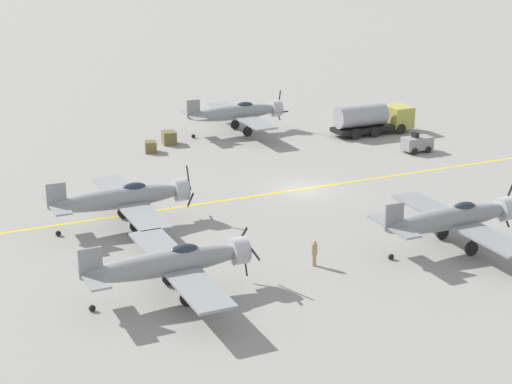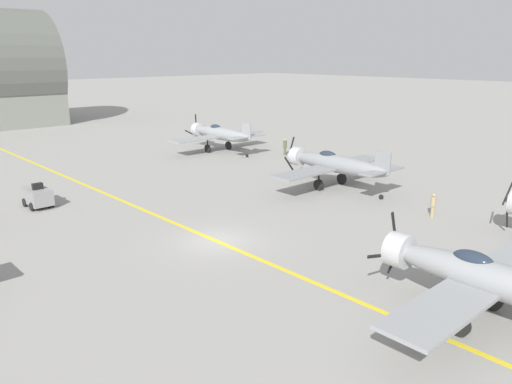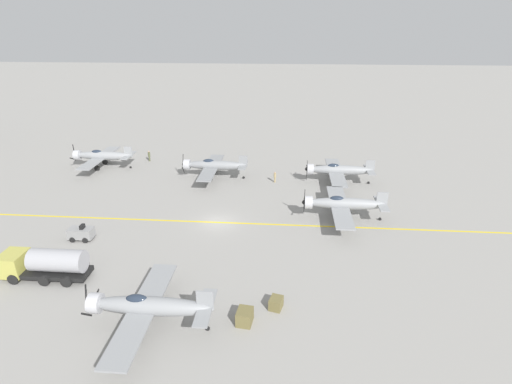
{
  "view_description": "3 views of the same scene",
  "coord_description": "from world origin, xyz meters",
  "px_view_note": "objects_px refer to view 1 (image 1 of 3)",
  "views": [
    {
      "loc": [
        55.3,
        -29.34,
        20.58
      ],
      "look_at": [
        3.93,
        -5.76,
        1.75
      ],
      "focal_mm": 60.0,
      "sensor_mm": 36.0,
      "label": 1
    },
    {
      "loc": [
        -16.88,
        -21.69,
        10.54
      ],
      "look_at": [
        2.87,
        -0.27,
        2.51
      ],
      "focal_mm": 35.0,
      "sensor_mm": 36.0,
      "label": 2
    },
    {
      "loc": [
        -41.62,
        -7.84,
        21.78
      ],
      "look_at": [
        1.17,
        -4.45,
        3.57
      ],
      "focal_mm": 28.0,
      "sensor_mm": 36.0,
      "label": 3
    }
  ],
  "objects_px": {
    "airplane_mid_right": "(454,218)",
    "supply_crate_by_tanker": "(151,147)",
    "airplane_near_right": "(172,263)",
    "fuel_tanker": "(373,118)",
    "tow_tractor": "(417,143)",
    "airplane_near_center": "(124,198)",
    "airplane_mid_left": "(238,113)",
    "ground_crew_walking": "(314,252)",
    "supply_crate_mid_lane": "(169,138)"
  },
  "relations": [
    {
      "from": "airplane_mid_right",
      "to": "fuel_tanker",
      "type": "height_order",
      "value": "airplane_mid_right"
    },
    {
      "from": "airplane_near_center",
      "to": "ground_crew_walking",
      "type": "bearing_deg",
      "value": 52.54
    },
    {
      "from": "airplane_near_right",
      "to": "fuel_tanker",
      "type": "relative_size",
      "value": 1.5
    },
    {
      "from": "airplane_mid_right",
      "to": "airplane_mid_left",
      "type": "height_order",
      "value": "airplane_mid_left"
    },
    {
      "from": "airplane_mid_right",
      "to": "fuel_tanker",
      "type": "relative_size",
      "value": 1.5
    },
    {
      "from": "airplane_mid_left",
      "to": "tow_tractor",
      "type": "height_order",
      "value": "airplane_mid_left"
    },
    {
      "from": "airplane_mid_right",
      "to": "supply_crate_by_tanker",
      "type": "height_order",
      "value": "airplane_mid_right"
    },
    {
      "from": "airplane_near_center",
      "to": "airplane_mid_right",
      "type": "bearing_deg",
      "value": 70.81
    },
    {
      "from": "airplane_near_center",
      "to": "supply_crate_mid_lane",
      "type": "distance_m",
      "value": 21.32
    },
    {
      "from": "ground_crew_walking",
      "to": "airplane_near_center",
      "type": "bearing_deg",
      "value": -143.46
    },
    {
      "from": "airplane_mid_right",
      "to": "airplane_near_center",
      "type": "bearing_deg",
      "value": -109.72
    },
    {
      "from": "airplane_mid_left",
      "to": "supply_crate_mid_lane",
      "type": "height_order",
      "value": "airplane_mid_left"
    },
    {
      "from": "airplane_mid_right",
      "to": "airplane_near_right",
      "type": "height_order",
      "value": "airplane_mid_right"
    },
    {
      "from": "airplane_mid_right",
      "to": "ground_crew_walking",
      "type": "distance_m",
      "value": 9.46
    },
    {
      "from": "airplane_near_right",
      "to": "airplane_mid_left",
      "type": "distance_m",
      "value": 36.49
    },
    {
      "from": "tow_tractor",
      "to": "fuel_tanker",
      "type": "bearing_deg",
      "value": -178.55
    },
    {
      "from": "tow_tractor",
      "to": "supply_crate_by_tanker",
      "type": "xyz_separation_m",
      "value": [
        -9.73,
        -21.48,
        -0.3
      ]
    },
    {
      "from": "ground_crew_walking",
      "to": "supply_crate_mid_lane",
      "type": "xyz_separation_m",
      "value": [
        -30.31,
        1.28,
        -0.3
      ]
    },
    {
      "from": "airplane_near_right",
      "to": "fuel_tanker",
      "type": "bearing_deg",
      "value": 145.43
    },
    {
      "from": "airplane_near_center",
      "to": "supply_crate_by_tanker",
      "type": "height_order",
      "value": "airplane_near_center"
    },
    {
      "from": "fuel_tanker",
      "to": "ground_crew_walking",
      "type": "height_order",
      "value": "fuel_tanker"
    },
    {
      "from": "airplane_near_center",
      "to": "airplane_mid_left",
      "type": "distance_m",
      "value": 26.27
    },
    {
      "from": "supply_crate_by_tanker",
      "to": "airplane_mid_left",
      "type": "bearing_deg",
      "value": 107.32
    },
    {
      "from": "airplane_near_center",
      "to": "tow_tractor",
      "type": "distance_m",
      "value": 29.73
    },
    {
      "from": "airplane_near_right",
      "to": "supply_crate_by_tanker",
      "type": "distance_m",
      "value": 29.98
    },
    {
      "from": "fuel_tanker",
      "to": "tow_tractor",
      "type": "height_order",
      "value": "fuel_tanker"
    },
    {
      "from": "ground_crew_walking",
      "to": "supply_crate_by_tanker",
      "type": "distance_m",
      "value": 28.38
    },
    {
      "from": "airplane_near_center",
      "to": "airplane_mid_left",
      "type": "xyz_separation_m",
      "value": [
        -19.99,
        17.04,
        -0.0
      ]
    },
    {
      "from": "airplane_mid_right",
      "to": "airplane_near_right",
      "type": "xyz_separation_m",
      "value": [
        -0.66,
        -18.53,
        0.0
      ]
    },
    {
      "from": "airplane_mid_right",
      "to": "airplane_mid_left",
      "type": "distance_m",
      "value": 32.52
    },
    {
      "from": "tow_tractor",
      "to": "supply_crate_mid_lane",
      "type": "bearing_deg",
      "value": -121.49
    },
    {
      "from": "airplane_near_center",
      "to": "supply_crate_mid_lane",
      "type": "height_order",
      "value": "airplane_near_center"
    },
    {
      "from": "ground_crew_walking",
      "to": "airplane_mid_left",
      "type": "bearing_deg",
      "value": 164.67
    },
    {
      "from": "airplane_mid_right",
      "to": "tow_tractor",
      "type": "xyz_separation_m",
      "value": [
        -19.75,
        11.04,
        -1.22
      ]
    },
    {
      "from": "airplane_mid_right",
      "to": "ground_crew_walking",
      "type": "xyz_separation_m",
      "value": [
        -1.14,
        -9.33,
        -1.12
      ]
    },
    {
      "from": "airplane_mid_right",
      "to": "tow_tractor",
      "type": "height_order",
      "value": "airplane_mid_right"
    },
    {
      "from": "ground_crew_walking",
      "to": "supply_crate_by_tanker",
      "type": "bearing_deg",
      "value": -177.76
    },
    {
      "from": "supply_crate_mid_lane",
      "to": "airplane_mid_left",
      "type": "bearing_deg",
      "value": 98.3
    },
    {
      "from": "fuel_tanker",
      "to": "supply_crate_by_tanker",
      "type": "xyz_separation_m",
      "value": [
        -2.63,
        -21.3,
        -1.02
      ]
    },
    {
      "from": "airplane_mid_right",
      "to": "supply_crate_by_tanker",
      "type": "bearing_deg",
      "value": -145.04
    },
    {
      "from": "airplane_near_center",
      "to": "supply_crate_by_tanker",
      "type": "distance_m",
      "value": 18.54
    },
    {
      "from": "airplane_mid_right",
      "to": "supply_crate_by_tanker",
      "type": "distance_m",
      "value": 31.32
    },
    {
      "from": "airplane_near_center",
      "to": "airplane_near_right",
      "type": "height_order",
      "value": "airplane_near_center"
    },
    {
      "from": "airplane_mid_right",
      "to": "airplane_near_center",
      "type": "distance_m",
      "value": 21.74
    },
    {
      "from": "fuel_tanker",
      "to": "supply_crate_mid_lane",
      "type": "xyz_separation_m",
      "value": [
        -4.59,
        -18.91,
        -0.92
      ]
    },
    {
      "from": "airplane_mid_left",
      "to": "ground_crew_walking",
      "type": "height_order",
      "value": "airplane_mid_left"
    },
    {
      "from": "ground_crew_walking",
      "to": "airplane_mid_right",
      "type": "bearing_deg",
      "value": 83.05
    },
    {
      "from": "airplane_near_right",
      "to": "airplane_mid_right",
      "type": "bearing_deg",
      "value": 101.67
    },
    {
      "from": "airplane_mid_right",
      "to": "airplane_near_right",
      "type": "distance_m",
      "value": 18.54
    },
    {
      "from": "airplane_near_center",
      "to": "airplane_near_right",
      "type": "bearing_deg",
      "value": 12.35
    }
  ]
}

